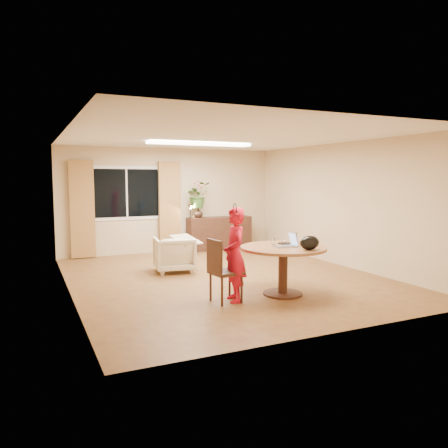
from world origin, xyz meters
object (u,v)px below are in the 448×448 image
object	(u,v)px
dining_table	(283,257)
armchair	(174,254)
sideboard	(219,233)
dining_chair	(226,270)
child	(235,255)

from	to	relation	value
dining_table	armchair	distance (m)	2.62
sideboard	armchair	bearing A→B (deg)	-132.47
armchair	sideboard	xyz separation A→B (m)	(1.93, 2.11, 0.08)
dining_table	sideboard	bearing A→B (deg)	78.63
dining_table	dining_chair	xyz separation A→B (m)	(-1.00, 0.01, -0.13)
dining_table	child	bearing A→B (deg)	-179.69
armchair	sideboard	world-z (taller)	sideboard
child	dining_chair	bearing A→B (deg)	-86.18
dining_table	armchair	world-z (taller)	dining_table
armchair	dining_chair	bearing A→B (deg)	98.69
dining_chair	sideboard	bearing A→B (deg)	60.69
dining_table	dining_chair	world-z (taller)	dining_chair
dining_chair	sideboard	world-z (taller)	dining_chair
dining_table	child	distance (m)	0.87
armchair	child	bearing A→B (deg)	101.97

